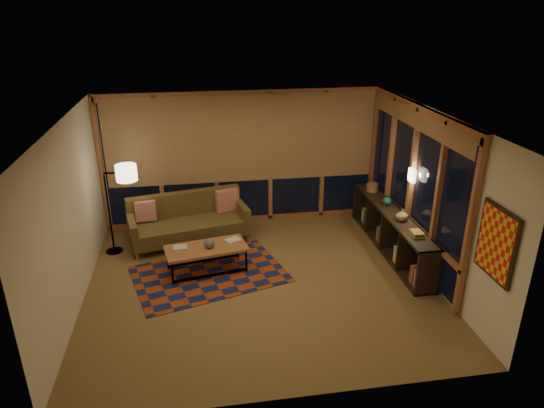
{
  "coord_description": "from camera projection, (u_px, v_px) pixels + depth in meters",
  "views": [
    {
      "loc": [
        -0.9,
        -6.69,
        4.22
      ],
      "look_at": [
        0.26,
        0.49,
        1.17
      ],
      "focal_mm": 32.0,
      "sensor_mm": 36.0,
      "label": 1
    }
  ],
  "objects": [
    {
      "name": "wall_art",
      "position": [
        496.0,
        243.0,
        6.01
      ],
      "size": [
        0.06,
        0.74,
        0.94
      ],
      "primitive_type": null,
      "color": "red",
      "rests_on": "walls"
    },
    {
      "name": "ceramic_pot",
      "position": [
        209.0,
        243.0,
        8.01
      ],
      "size": [
        0.22,
        0.22,
        0.17
      ],
      "primitive_type": "sphere",
      "rotation": [
        0.0,
        0.0,
        0.36
      ],
      "color": "black",
      "rests_on": "coffee_table"
    },
    {
      "name": "sofa",
      "position": [
        189.0,
        221.0,
        9.04
      ],
      "size": [
        2.29,
        1.3,
        0.88
      ],
      "primitive_type": null,
      "rotation": [
        0.0,
        0.0,
        0.21
      ],
      "color": "brown",
      "rests_on": "floor"
    },
    {
      "name": "book_stack_a",
      "position": [
        180.0,
        248.0,
        7.93
      ],
      "size": [
        0.26,
        0.2,
        0.07
      ],
      "primitive_type": null,
      "rotation": [
        0.0,
        0.0,
        0.02
      ],
      "color": "beige",
      "rests_on": "coffee_table"
    },
    {
      "name": "coffee_table",
      "position": [
        207.0,
        259.0,
        8.14
      ],
      "size": [
        1.43,
        0.85,
        0.45
      ],
      "primitive_type": null,
      "rotation": [
        0.0,
        0.0,
        0.18
      ],
      "color": "#AE6C42",
      "rests_on": "floor"
    },
    {
      "name": "ceiling",
      "position": [
        259.0,
        119.0,
        6.81
      ],
      "size": [
        5.5,
        5.0,
        0.01
      ],
      "primitive_type": "cube",
      "color": "white",
      "rests_on": "walls"
    },
    {
      "name": "pillow_right",
      "position": [
        227.0,
        201.0,
        9.38
      ],
      "size": [
        0.45,
        0.26,
        0.43
      ],
      "primitive_type": null,
      "rotation": [
        0.0,
        0.0,
        0.29
      ],
      "color": "#B9130A",
      "rests_on": "sofa"
    },
    {
      "name": "area_rug",
      "position": [
        209.0,
        274.0,
        8.11
      ],
      "size": [
        2.77,
        2.21,
        0.01
      ],
      "primitive_type": "cube",
      "rotation": [
        0.0,
        0.0,
        0.28
      ],
      "color": "#953915",
      "rests_on": "floor"
    },
    {
      "name": "floor",
      "position": [
        261.0,
        283.0,
        7.86
      ],
      "size": [
        5.5,
        5.0,
        0.01
      ],
      "primitive_type": "cube",
      "color": "olive",
      "rests_on": "ground"
    },
    {
      "name": "walls",
      "position": [
        260.0,
        207.0,
        7.34
      ],
      "size": [
        5.51,
        5.01,
        2.7
      ],
      "color": "#EDE6CF",
      "rests_on": "floor"
    },
    {
      "name": "shelf_book_stack",
      "position": [
        417.0,
        234.0,
        7.72
      ],
      "size": [
        0.17,
        0.24,
        0.07
      ],
      "primitive_type": null,
      "rotation": [
        0.0,
        0.0,
        0.02
      ],
      "color": "beige",
      "rests_on": "bookshelf"
    },
    {
      "name": "floor_lamp",
      "position": [
        109.0,
        210.0,
        8.54
      ],
      "size": [
        0.58,
        0.4,
        1.66
      ],
      "primitive_type": null,
      "rotation": [
        0.0,
        0.0,
        -0.08
      ],
      "color": "black",
      "rests_on": "floor"
    },
    {
      "name": "vase",
      "position": [
        402.0,
        215.0,
        8.23
      ],
      "size": [
        0.25,
        0.25,
        0.21
      ],
      "primitive_type": "imported",
      "rotation": [
        0.0,
        0.0,
        -0.31
      ],
      "color": "tan",
      "rests_on": "bookshelf"
    },
    {
      "name": "basket",
      "position": [
        372.0,
        187.0,
        9.51
      ],
      "size": [
        0.25,
        0.25,
        0.16
      ],
      "primitive_type": "cylinder",
      "rotation": [
        0.0,
        0.0,
        -0.14
      ],
      "color": "#A07C42",
      "rests_on": "bookshelf"
    },
    {
      "name": "pillow_left",
      "position": [
        146.0,
        213.0,
        8.92
      ],
      "size": [
        0.39,
        0.17,
        0.38
      ],
      "primitive_type": null,
      "rotation": [
        0.0,
        0.0,
        0.11
      ],
      "color": "#B9130A",
      "rests_on": "sofa"
    },
    {
      "name": "window_wall_back",
      "position": [
        243.0,
        159.0,
        9.55
      ],
      "size": [
        5.3,
        0.16,
        2.6
      ],
      "primitive_type": null,
      "color": "#AE6C42",
      "rests_on": "walls"
    },
    {
      "name": "wall_sconce",
      "position": [
        412.0,
        175.0,
        8.05
      ],
      "size": [
        0.12,
        0.18,
        0.22
      ],
      "primitive_type": null,
      "color": "#F7E8B6",
      "rests_on": "walls"
    },
    {
      "name": "teal_bowl",
      "position": [
        387.0,
        201.0,
        8.85
      ],
      "size": [
        0.15,
        0.15,
        0.15
      ],
      "primitive_type": "sphere",
      "rotation": [
        0.0,
        0.0,
        0.0
      ],
      "color": "#145F55",
      "rests_on": "bookshelf"
    },
    {
      "name": "window_wall_right",
      "position": [
        410.0,
        183.0,
        8.28
      ],
      "size": [
        0.16,
        3.7,
        2.6
      ],
      "primitive_type": null,
      "color": "#AE6C42",
      "rests_on": "walls"
    },
    {
      "name": "book_stack_b",
      "position": [
        233.0,
        241.0,
        8.21
      ],
      "size": [
        0.33,
        0.3,
        0.05
      ],
      "primitive_type": null,
      "rotation": [
        0.0,
        0.0,
        0.47
      ],
      "color": "beige",
      "rests_on": "coffee_table"
    },
    {
      "name": "bookshelf",
      "position": [
        391.0,
        231.0,
        8.77
      ],
      "size": [
        0.4,
        3.08,
        0.77
      ],
      "primitive_type": null,
      "color": "#2E2016",
      "rests_on": "floor"
    }
  ]
}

